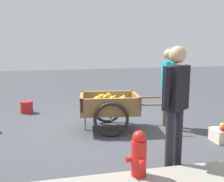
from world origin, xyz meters
TOP-DOWN VIEW (x-y plane):
  - ground_plane at (0.00, 0.00)m, footprint 24.00×24.00m
  - fruit_cart at (0.10, 0.04)m, footprint 1.74×1.02m
  - vendor_person at (-1.03, 0.20)m, footprint 0.24×0.58m
  - fire_hydrant at (0.23, 2.17)m, footprint 0.25×0.25m
  - plastic_bucket at (1.76, -1.63)m, footprint 0.29×0.29m
  - bystander_person at (-0.38, 1.85)m, footprint 0.45×0.39m

SIDE VIEW (x-z plane):
  - ground_plane at x=0.00m, z-range 0.00..0.00m
  - plastic_bucket at x=1.76m, z-range 0.00..0.28m
  - fire_hydrant at x=0.23m, z-range 0.00..0.67m
  - fruit_cart at x=0.10m, z-range 0.08..0.80m
  - vendor_person at x=-1.03m, z-range 0.15..1.70m
  - bystander_person at x=-0.38m, z-range 0.16..1.79m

